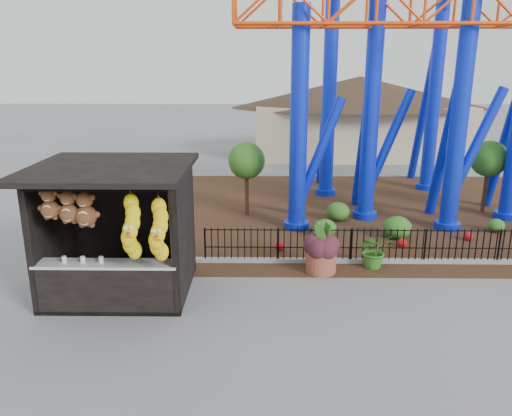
{
  "coord_description": "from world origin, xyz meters",
  "views": [
    {
      "loc": [
        0.37,
        -9.8,
        5.26
      ],
      "look_at": [
        0.22,
        1.5,
        2.0
      ],
      "focal_mm": 35.0,
      "sensor_mm": 36.0,
      "label": 1
    }
  ],
  "objects_px": {
    "prize_booth": "(116,235)",
    "roller_coaster": "(403,28)",
    "potted_plant": "(375,250)",
    "terracotta_planter": "(321,261)"
  },
  "relations": [
    {
      "from": "roller_coaster",
      "to": "terracotta_planter",
      "type": "height_order",
      "value": "roller_coaster"
    },
    {
      "from": "prize_booth",
      "to": "potted_plant",
      "type": "xyz_separation_m",
      "value": [
        6.33,
        1.79,
        -1.03
      ]
    },
    {
      "from": "prize_booth",
      "to": "potted_plant",
      "type": "distance_m",
      "value": 6.66
    },
    {
      "from": "roller_coaster",
      "to": "terracotta_planter",
      "type": "xyz_separation_m",
      "value": [
        -3.21,
        -5.85,
        -6.13
      ]
    },
    {
      "from": "prize_booth",
      "to": "terracotta_planter",
      "type": "height_order",
      "value": "prize_booth"
    },
    {
      "from": "prize_booth",
      "to": "roller_coaster",
      "type": "relative_size",
      "value": 0.32
    },
    {
      "from": "prize_booth",
      "to": "potted_plant",
      "type": "bearing_deg",
      "value": 15.77
    },
    {
      "from": "terracotta_planter",
      "to": "potted_plant",
      "type": "distance_m",
      "value": 1.5
    },
    {
      "from": "roller_coaster",
      "to": "terracotta_planter",
      "type": "distance_m",
      "value": 9.06
    },
    {
      "from": "terracotta_planter",
      "to": "potted_plant",
      "type": "bearing_deg",
      "value": 12.49
    }
  ]
}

